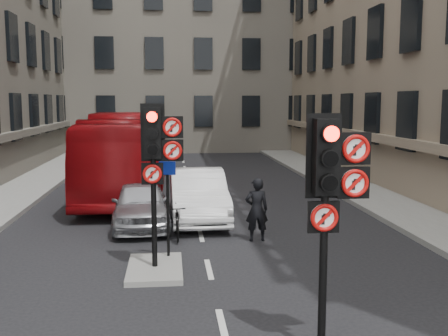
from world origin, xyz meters
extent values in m
cube|color=gray|center=(7.20, 12.00, 0.08)|extent=(3.00, 50.00, 0.16)
cube|color=gray|center=(-1.20, 5.00, 0.06)|extent=(1.20, 2.00, 0.12)
cube|color=slate|center=(0.00, 38.00, 10.00)|extent=(30.00, 14.00, 20.00)
cylinder|color=black|center=(1.40, 1.00, 1.20)|extent=(0.12, 0.12, 2.40)
cube|color=black|center=(1.40, 1.00, 2.95)|extent=(0.36, 0.28, 1.10)
cube|color=black|center=(1.40, 1.13, 2.95)|extent=(0.52, 0.03, 1.25)
cylinder|color=#FF1407|center=(1.40, 0.76, 3.30)|extent=(0.22, 0.01, 0.22)
cylinder|color=black|center=(1.40, 0.76, 2.95)|extent=(0.22, 0.01, 0.22)
cylinder|color=black|center=(1.40, 0.76, 2.60)|extent=(0.22, 0.01, 0.22)
cube|color=black|center=(1.82, 0.98, 3.07)|extent=(0.47, 0.05, 0.47)
cylinder|color=white|center=(1.82, 0.94, 3.07)|extent=(0.41, 0.02, 0.41)
torus|color=#BF0C0A|center=(1.82, 0.93, 3.07)|extent=(0.41, 0.06, 0.41)
cube|color=#BF0C0A|center=(1.82, 0.92, 3.07)|extent=(0.25, 0.01, 0.25)
cube|color=black|center=(1.82, 0.98, 2.57)|extent=(0.47, 0.05, 0.47)
cylinder|color=white|center=(1.82, 0.94, 2.57)|extent=(0.41, 0.02, 0.41)
torus|color=#BF0C0A|center=(1.82, 0.93, 2.57)|extent=(0.41, 0.06, 0.41)
cube|color=#BF0C0A|center=(1.82, 0.92, 2.57)|extent=(0.25, 0.01, 0.25)
cube|color=black|center=(1.38, 0.98, 2.07)|extent=(0.47, 0.05, 0.47)
cylinder|color=white|center=(1.38, 0.94, 2.07)|extent=(0.41, 0.02, 0.41)
torus|color=#BF0C0A|center=(1.38, 0.93, 2.07)|extent=(0.41, 0.06, 0.41)
cube|color=#BF0C0A|center=(1.38, 0.92, 2.07)|extent=(0.25, 0.01, 0.25)
cylinder|color=black|center=(-1.20, 5.00, 1.32)|extent=(0.12, 0.12, 2.40)
cube|color=black|center=(-1.20, 5.00, 3.07)|extent=(0.36, 0.28, 1.10)
cube|color=black|center=(-1.20, 5.13, 3.07)|extent=(0.52, 0.03, 1.25)
cylinder|color=#FF1407|center=(-1.20, 4.75, 3.42)|extent=(0.22, 0.02, 0.22)
cylinder|color=black|center=(-1.20, 4.75, 3.07)|extent=(0.22, 0.02, 0.22)
cylinder|color=black|center=(-1.20, 4.75, 2.72)|extent=(0.22, 0.02, 0.22)
cube|color=black|center=(-0.78, 4.98, 3.19)|extent=(0.47, 0.05, 0.47)
cylinder|color=white|center=(-0.78, 4.94, 3.19)|extent=(0.41, 0.02, 0.41)
torus|color=#BF0C0A|center=(-0.78, 4.92, 3.19)|extent=(0.41, 0.06, 0.41)
cube|color=#BF0C0A|center=(-0.78, 4.92, 3.19)|extent=(0.25, 0.02, 0.25)
cube|color=black|center=(-0.78, 4.98, 2.69)|extent=(0.47, 0.05, 0.47)
cylinder|color=white|center=(-0.78, 4.94, 2.69)|extent=(0.41, 0.02, 0.41)
torus|color=#BF0C0A|center=(-0.78, 4.92, 2.69)|extent=(0.41, 0.06, 0.41)
cube|color=#BF0C0A|center=(-0.78, 4.92, 2.69)|extent=(0.25, 0.02, 0.25)
cube|color=black|center=(-1.22, 4.98, 2.19)|extent=(0.47, 0.05, 0.47)
cylinder|color=white|center=(-1.22, 4.94, 2.19)|extent=(0.41, 0.02, 0.41)
torus|color=#BF0C0A|center=(-1.22, 4.92, 2.19)|extent=(0.41, 0.06, 0.41)
cube|color=#BF0C0A|center=(-1.22, 4.92, 2.19)|extent=(0.25, 0.02, 0.25)
imported|color=#97999E|center=(-1.73, 9.30, 0.70)|extent=(1.89, 4.19, 1.40)
imported|color=white|center=(0.03, 9.99, 0.79)|extent=(1.76, 4.82, 1.58)
imported|color=#C93B78|center=(-2.63, 16.74, 0.64)|extent=(1.92, 4.49, 1.29)
imported|color=maroon|center=(-2.50, 15.28, 1.64)|extent=(2.89, 11.81, 3.28)
imported|color=black|center=(-0.68, 7.77, 0.48)|extent=(0.53, 1.63, 0.97)
imported|color=black|center=(1.46, 7.27, 0.86)|extent=(0.63, 0.42, 1.72)
cylinder|color=black|center=(-0.90, 5.75, 1.22)|extent=(0.07, 0.07, 2.20)
cube|color=navy|center=(-0.90, 5.69, 2.21)|extent=(0.39, 0.12, 0.31)
camera|label=1|loc=(-0.85, -6.31, 3.76)|focal=42.00mm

